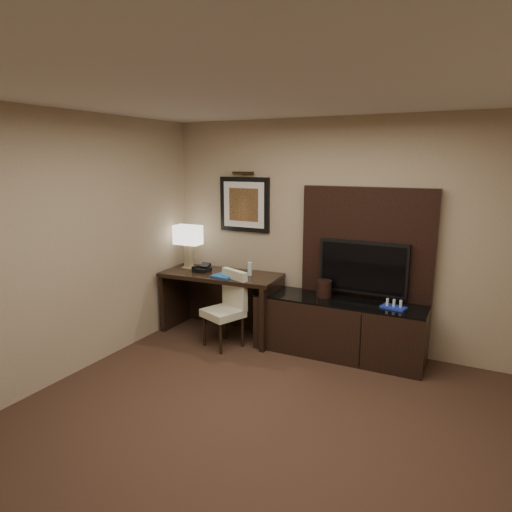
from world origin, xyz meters
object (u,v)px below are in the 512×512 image
Objects in this scene: desk at (221,304)px; water_bottle at (250,269)px; desk_phone at (202,268)px; ice_bucket at (324,289)px; table_lamp at (188,246)px; minibar_tray at (394,304)px; tv at (363,267)px; credenza at (338,327)px; desk_chair at (223,312)px.

water_bottle is (0.38, 0.07, 0.49)m from desk.
desk_phone is 1.61m from ice_bucket.
minibar_tray is (2.67, -0.03, -0.40)m from table_lamp.
tv is 1.38m from water_bottle.
minibar_tray is at bearing -3.45° from credenza.
water_bottle is (0.64, 0.11, 0.03)m from desk_phone.
table_lamp reaches higher than minibar_tray.
ice_bucket is at bearing -158.83° from tv.
table_lamp reaches higher than tv.
tv is (1.74, 0.24, 0.62)m from desk.
credenza is 1.29m from water_bottle.
desk_phone is (-1.80, -0.09, 0.53)m from credenza.
water_bottle is (0.15, 0.41, 0.46)m from desk_chair.
desk_chair is (-1.51, -0.58, -0.59)m from tv.
desk is 5.90× the size of minibar_tray.
ice_bucket is at bearing 0.82° from water_bottle.
credenza is 2.24× the size of desk_chair.
desk_phone is (0.27, -0.09, -0.25)m from table_lamp.
desk reaches higher than credenza.
desk is 2.16m from minibar_tray.
desk is at bearing -179.06° from credenza.
credenza is at bearing 3.44° from desk_phone.
desk is 7.79× the size of desk_phone.
credenza is at bearing -1.03° from water_bottle.
desk_phone is at bearing -170.22° from water_bottle.
ice_bucket is at bearing 175.62° from minibar_tray.
ice_bucket is (1.60, 0.12, -0.10)m from desk_phone.
desk_phone is (-2.00, -0.28, -0.16)m from tv.
credenza is 7.51× the size of minibar_tray.
table_lamp is (-0.76, 0.40, 0.68)m from desk_chair.
ice_bucket is 0.77× the size of minibar_tray.
tv is at bearing 41.97° from credenza.
ice_bucket is at bearing 42.67° from desk_chair.
desk is at bearing 9.11° from desk_phone.
desk_chair is 1.09m from table_lamp.
table_lamp is 0.38m from desk_phone.
desk_chair is 4.43× the size of desk_phone.
minibar_tray is (0.80, -0.06, -0.05)m from ice_bucket.
tv is 2.28m from table_lamp.
desk_chair is at bearing -59.76° from desk.
desk is 0.52m from desk_phone.
tv is 0.55m from minibar_tray.
water_bottle is (-1.16, 0.02, 0.56)m from credenza.
water_bottle is 0.97m from ice_bucket.
desk_phone is (-0.49, 0.30, 0.43)m from desk_chair.
ice_bucket reaches higher than minibar_tray.
minibar_tray is at bearing -4.38° from ice_bucket.
desk_chair is 5.15× the size of water_bottle.
desk_phone is 0.99× the size of ice_bucket.
desk_chair is 0.72m from desk_phone.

